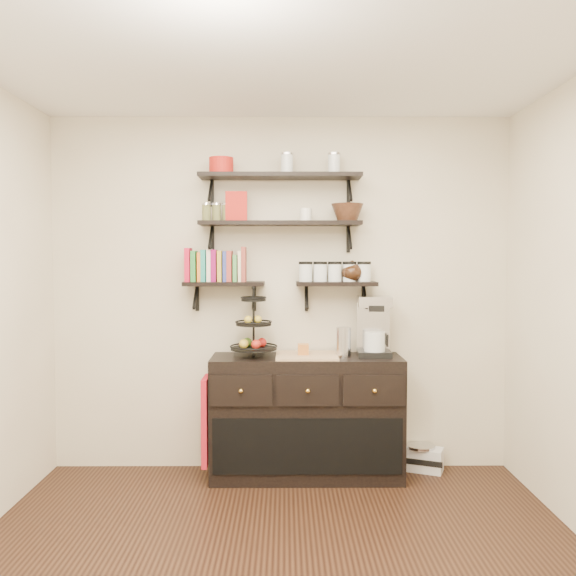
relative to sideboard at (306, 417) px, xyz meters
The scene contains 20 objects.
ceiling 2.72m from the sideboard, 97.30° to the right, with size 3.50×3.50×0.02m, color white.
back_wall 0.95m from the sideboard, 129.54° to the left, with size 3.50×0.02×2.70m, color silver.
shelf_top 1.79m from the sideboard, 151.89° to the left, with size 1.20×0.27×0.23m.
shelf_mid 1.45m from the sideboard, 151.89° to the left, with size 1.20×0.27×0.23m.
shelf_low_left 1.16m from the sideboard, 169.22° to the left, with size 0.60×0.25×0.23m.
shelf_low_right 1.01m from the sideboard, 27.36° to the left, with size 0.60×0.25×0.23m.
cookbooks 1.30m from the sideboard, behind, with size 0.43×0.15×0.26m.
glass_canisters 1.09m from the sideboard, 28.05° to the left, with size 0.54×0.10×0.13m.
sideboard is the anchor object (origin of this frame).
fruit_stand 0.73m from the sideboard, behind, with size 0.34×0.34×0.50m.
candle 0.50m from the sideboard, behind, with size 0.08×0.08×0.08m, color #AA6227.
coffee_maker 0.83m from the sideboard, ahead, with size 0.25×0.24×0.45m.
thermal_carafe 0.62m from the sideboard, ahead, with size 0.11×0.11×0.22m, color silver.
apron 0.74m from the sideboard, behind, with size 0.04×0.27×0.63m, color #B71330.
radio 0.96m from the sideboard, ahead, with size 0.37×0.29×0.20m.
recipe_box 1.65m from the sideboard, 169.15° to the left, with size 0.16×0.06×0.22m, color #B51C14.
walnut_bowl 1.55m from the sideboard, 18.11° to the left, with size 0.24×0.24×0.13m, color black, non-canonical shape.
ramekins 1.50m from the sideboard, 92.41° to the left, with size 0.09×0.09×0.10m, color white.
teapot 1.14m from the sideboard, 18.38° to the left, with size 0.21×0.16×0.16m, color black, non-canonical shape.
red_pot 1.96m from the sideboard, behind, with size 0.18×0.18×0.12m, color #B51C14.
Camera 1 is at (0.04, -2.94, 1.63)m, focal length 38.00 mm.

